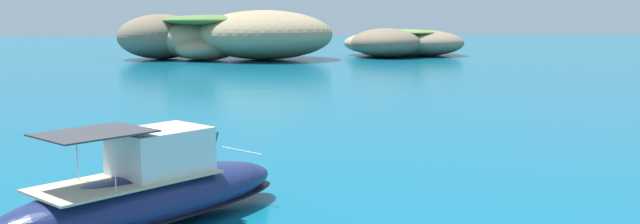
% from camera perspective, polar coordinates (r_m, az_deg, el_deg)
% --- Properties ---
extents(islet_large, '(34.28, 24.95, 6.55)m').
position_cam_1_polar(islet_large, '(89.23, -8.07, 6.58)').
color(islet_large, '#756651').
rests_on(islet_large, ground).
extents(islet_small, '(21.82, 19.09, 4.08)m').
position_cam_1_polar(islet_small, '(97.45, 7.32, 5.98)').
color(islet_small, '#756651').
rests_on(islet_small, ground).
extents(motorboat_navy, '(8.05, 7.82, 2.71)m').
position_cam_1_polar(motorboat_navy, '(18.13, -14.57, -6.83)').
color(motorboat_navy, navy).
rests_on(motorboat_navy, ground).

